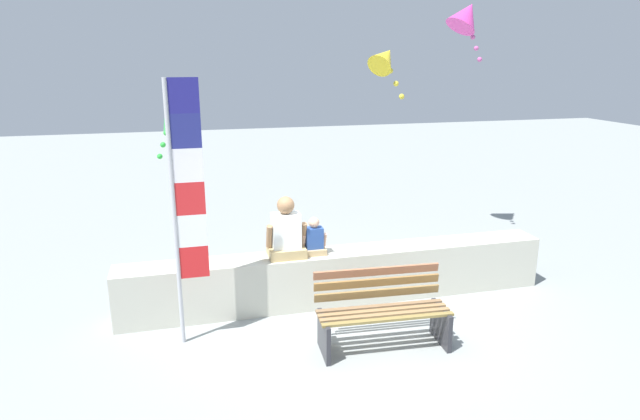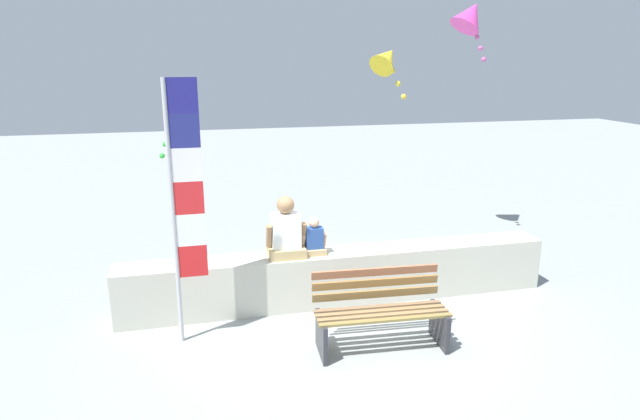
% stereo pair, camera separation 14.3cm
% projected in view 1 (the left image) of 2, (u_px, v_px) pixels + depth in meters
% --- Properties ---
extents(ground_plane, '(40.00, 40.00, 0.00)m').
position_uv_depth(ground_plane, '(359.00, 330.00, 6.79)').
color(ground_plane, gray).
extents(seawall_ledge, '(5.89, 0.51, 0.73)m').
position_uv_depth(seawall_ledge, '(339.00, 276.00, 7.51)').
color(seawall_ledge, beige).
rests_on(seawall_ledge, ground).
extents(park_bench, '(1.56, 0.70, 0.88)m').
position_uv_depth(park_bench, '(382.00, 313.00, 6.33)').
color(park_bench, olive).
rests_on(park_bench, ground).
extents(person_adult, '(0.53, 0.39, 0.81)m').
position_uv_depth(person_adult, '(286.00, 233.00, 7.13)').
color(person_adult, tan).
rests_on(person_adult, seawall_ledge).
extents(person_child, '(0.33, 0.24, 0.51)m').
position_uv_depth(person_child, '(314.00, 240.00, 7.26)').
color(person_child, tan).
rests_on(person_child, seawall_ledge).
extents(flag_banner, '(0.37, 0.05, 3.06)m').
position_uv_depth(flag_banner, '(183.00, 197.00, 6.05)').
color(flag_banner, '#B7B7BC').
rests_on(flag_banner, ground).
extents(kite_magenta, '(0.80, 0.77, 1.09)m').
position_uv_depth(kite_magenta, '(466.00, 16.00, 9.26)').
color(kite_magenta, '#DB3D9E').
extents(kite_green, '(0.80, 0.77, 1.09)m').
position_uv_depth(kite_green, '(173.00, 109.00, 7.55)').
color(kite_green, green).
extents(kite_yellow, '(0.65, 0.63, 0.85)m').
position_uv_depth(kite_yellow, '(385.00, 59.00, 7.97)').
color(kite_yellow, yellow).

